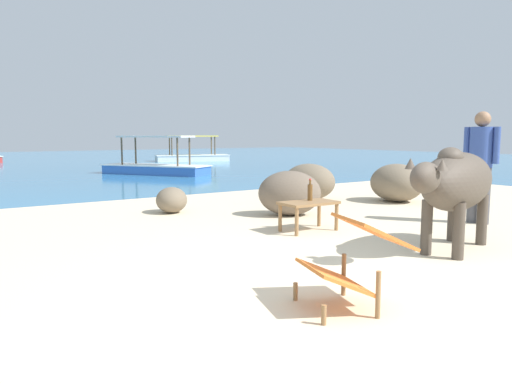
{
  "coord_description": "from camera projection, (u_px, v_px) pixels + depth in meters",
  "views": [
    {
      "loc": [
        -3.21,
        -2.44,
        1.32
      ],
      "look_at": [
        0.5,
        3.0,
        0.55
      ],
      "focal_mm": 34.11,
      "sensor_mm": 36.0,
      "label": 1
    }
  ],
  "objects": [
    {
      "name": "shore_rock_flat",
      "position": [
        290.0,
        193.0,
        7.77
      ],
      "size": [
        1.24,
        1.15,
        0.72
      ],
      "primitive_type": "ellipsoid",
      "rotation": [
        0.0,
        0.0,
        2.61
      ],
      "color": "#6B5B4C",
      "rests_on": "sand_beach"
    },
    {
      "name": "shore_rock_large",
      "position": [
        397.0,
        183.0,
        9.39
      ],
      "size": [
        1.17,
        1.28,
        0.73
      ],
      "primitive_type": "ellipsoid",
      "rotation": [
        0.0,
        0.0,
        1.36
      ],
      "color": "#756651",
      "rests_on": "sand_beach"
    },
    {
      "name": "boat_blue",
      "position": [
        156.0,
        166.0,
        16.32
      ],
      "size": [
        3.0,
        3.7,
        1.29
      ],
      "rotation": [
        0.0,
        0.0,
        2.16
      ],
      "color": "#3866B7",
      "rests_on": "water_surface"
    },
    {
      "name": "bottle",
      "position": [
        310.0,
        192.0,
        6.59
      ],
      "size": [
        0.07,
        0.07,
        0.3
      ],
      "color": "brown",
      "rests_on": "low_bench_table"
    },
    {
      "name": "cow",
      "position": [
        456.0,
        182.0,
        5.35
      ],
      "size": [
        2.07,
        1.05,
        1.16
      ],
      "rotation": [
        0.0,
        0.0,
        3.43
      ],
      "color": "#4C4238",
      "rests_on": "sand_beach"
    },
    {
      "name": "water_surface",
      "position": [
        11.0,
        164.0,
        22.0
      ],
      "size": [
        60.0,
        36.0,
        0.03
      ],
      "primitive_type": "cube",
      "color": "teal",
      "rests_on": "ground"
    },
    {
      "name": "boat_white",
      "position": [
        192.0,
        156.0,
        24.52
      ],
      "size": [
        3.85,
        2.12,
        1.29
      ],
      "rotation": [
        0.0,
        0.0,
        2.86
      ],
      "color": "white",
      "rests_on": "water_surface"
    },
    {
      "name": "shore_rock_medium",
      "position": [
        309.0,
        182.0,
        9.68
      ],
      "size": [
        1.08,
        1.27,
        0.72
      ],
      "primitive_type": "ellipsoid",
      "rotation": [
        0.0,
        0.0,
        1.83
      ],
      "color": "#756651",
      "rests_on": "sand_beach"
    },
    {
      "name": "person_standing",
      "position": [
        481.0,
        158.0,
        7.01
      ],
      "size": [
        0.32,
        0.5,
        1.62
      ],
      "rotation": [
        0.0,
        0.0,
        3.3
      ],
      "color": "#4C4C51",
      "rests_on": "sand_beach"
    },
    {
      "name": "low_bench_table",
      "position": [
        309.0,
        206.0,
        6.5
      ],
      "size": [
        0.77,
        0.46,
        0.4
      ],
      "rotation": [
        0.0,
        0.0,
        -0.02
      ],
      "color": "olive",
      "rests_on": "sand_beach"
    },
    {
      "name": "shore_rock_small",
      "position": [
        172.0,
        200.0,
        8.05
      ],
      "size": [
        0.75,
        0.78,
        0.43
      ],
      "primitive_type": "ellipsoid",
      "rotation": [
        0.0,
        0.0,
        1.03
      ],
      "color": "#756651",
      "rests_on": "sand_beach"
    },
    {
      "name": "deck_chair_near",
      "position": [
        354.0,
        257.0,
        3.61
      ],
      "size": [
        0.89,
        0.74,
        0.68
      ],
      "rotation": [
        0.0,
        0.0,
        2.84
      ],
      "color": "olive",
      "rests_on": "sand_beach"
    },
    {
      "name": "sand_beach",
      "position": [
        413.0,
        296.0,
        3.95
      ],
      "size": [
        18.0,
        14.0,
        0.04
      ],
      "primitive_type": "cube",
      "color": "beige",
      "rests_on": "ground"
    }
  ]
}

